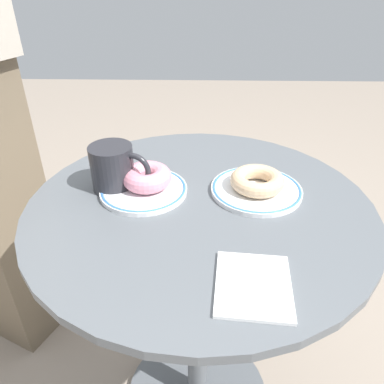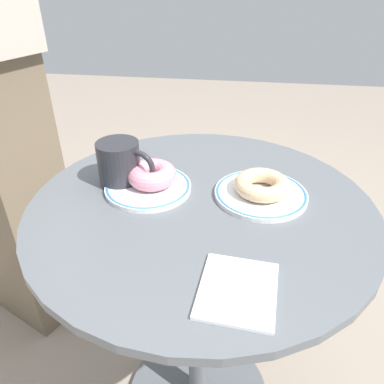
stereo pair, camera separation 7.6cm
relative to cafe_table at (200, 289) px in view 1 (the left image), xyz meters
name	(u,v)px [view 1 (the left image)]	position (x,y,z in m)	size (l,w,h in m)	color
cafe_table	(200,289)	(0.00, 0.00, 0.00)	(0.71, 0.71, 0.72)	#565B60
plate_left	(145,190)	(-0.12, 0.04, 0.26)	(0.19, 0.19, 0.01)	white
plate_right	(258,189)	(0.12, 0.04, 0.26)	(0.19, 0.19, 0.01)	white
donut_pink_frosted	(149,177)	(-0.11, 0.04, 0.28)	(0.10, 0.10, 0.04)	pink
donut_glazed	(259,181)	(0.12, 0.04, 0.28)	(0.11, 0.11, 0.03)	#E0B789
paper_napkin	(256,285)	(0.08, -0.23, 0.25)	(0.11, 0.14, 0.01)	white
coffee_mug	(116,168)	(-0.18, 0.05, 0.30)	(0.13, 0.09, 0.10)	#28282D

